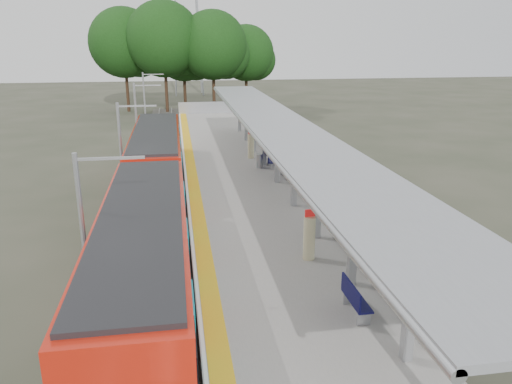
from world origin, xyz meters
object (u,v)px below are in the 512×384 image
info_pillar_near (309,238)px  bench_far (271,159)px  bench_mid (284,168)px  litter_bin (260,161)px  info_pillar_far (251,146)px  bench_near (354,298)px  train (153,193)px

info_pillar_near → bench_far: bearing=76.8°
bench_mid → bench_far: bench_far is taller
info_pillar_near → litter_bin: 13.30m
bench_far → info_pillar_near: size_ratio=0.85×
bench_far → info_pillar_far: bearing=118.7°
bench_near → bench_far: bench_far is taller
info_pillar_far → litter_bin: 2.64m
train → info_pillar_near: (5.65, -5.60, -0.24)m
bench_near → litter_bin: (0.16, 17.16, -0.10)m
bench_far → bench_mid: bearing=-69.6°
bench_mid → info_pillar_far: (-1.15, 4.99, 0.27)m
train → bench_far: (6.77, 7.58, -0.50)m
info_pillar_far → train: bearing=-143.3°
bench_near → bench_mid: 14.82m
bench_near → bench_mid: bench_mid is taller
bench_mid → bench_far: size_ratio=0.99×
bench_near → litter_bin: bearing=88.9°
train → info_pillar_far: bearing=59.9°
bench_far → info_pillar_far: info_pillar_far is taller
bench_mid → info_pillar_far: info_pillar_far is taller
bench_far → info_pillar_near: info_pillar_near is taller
bench_mid → info_pillar_near: (-1.46, -10.91, 0.26)m
info_pillar_near → info_pillar_far: 15.90m
info_pillar_far → info_pillar_near: bearing=-114.4°
bench_near → bench_far: size_ratio=0.91×
litter_bin → bench_mid: bearing=-67.0°
bench_far → info_pillar_far: 2.85m
bench_far → info_pillar_far: size_ratio=0.85×
train → info_pillar_far: (5.96, 10.30, -0.23)m
train → litter_bin: (6.10, 7.68, -0.63)m
train → bench_near: (5.94, -9.48, -0.53)m
bench_far → bench_near: bearing=-80.7°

